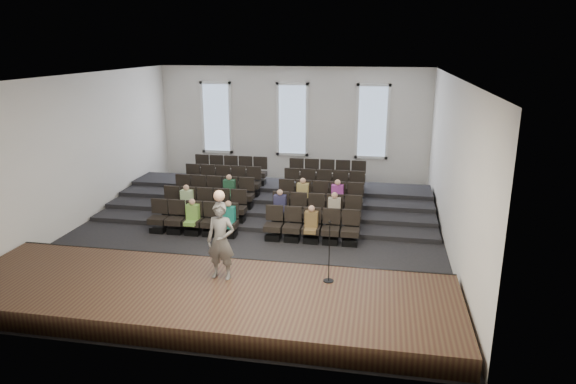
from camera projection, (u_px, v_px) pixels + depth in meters
name	position (u px, v px, depth m)	size (l,w,h in m)	color
ground	(256.00, 231.00, 16.85)	(14.00, 14.00, 0.00)	black
ceiling	(253.00, 76.00, 15.46)	(12.00, 14.00, 0.02)	white
wall_back	(293.00, 124.00, 22.79)	(12.00, 0.04, 5.00)	silver
wall_front	(162.00, 236.00, 9.53)	(12.00, 0.04, 5.00)	silver
wall_left	(80.00, 150.00, 17.20)	(0.04, 14.00, 5.00)	silver
wall_right	(452.00, 165.00, 15.11)	(0.04, 14.00, 5.00)	silver
stage	(203.00, 297.00, 11.97)	(11.80, 3.60, 0.50)	#422F1C
stage_lip	(225.00, 266.00, 13.64)	(11.80, 0.06, 0.52)	black
risers	(275.00, 198.00, 19.79)	(11.80, 4.80, 0.60)	black
seating_rows	(266.00, 198.00, 18.12)	(6.80, 4.70, 1.67)	black
windows	(292.00, 120.00, 22.67)	(8.44, 0.10, 3.24)	white
audience	(267.00, 204.00, 17.00)	(5.45, 2.64, 1.10)	#75AC44
speaker	(221.00, 241.00, 12.15)	(0.69, 0.45, 1.90)	#5D5B58
mic_stand	(329.00, 264.00, 12.09)	(0.25, 0.25, 1.52)	black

